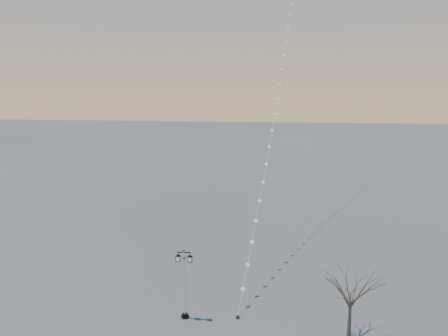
# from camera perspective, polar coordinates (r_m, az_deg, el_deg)

# --- Properties ---
(ground) EXTENTS (300.00, 300.00, 0.00)m
(ground) POSITION_cam_1_polar(r_m,az_deg,el_deg) (31.22, 0.64, -19.59)
(ground) COLOR #4A4A4A
(ground) RESTS_ON ground
(street_lamp) EXTENTS (1.23, 0.54, 4.85)m
(street_lamp) POSITION_cam_1_polar(r_m,az_deg,el_deg) (31.48, -4.97, -13.84)
(street_lamp) COLOR black
(street_lamp) RESTS_ON ground
(bare_tree) EXTENTS (2.61, 2.61, 4.33)m
(bare_tree) POSITION_cam_1_polar(r_m,az_deg,el_deg) (30.13, 15.60, -14.74)
(bare_tree) COLOR #4D3C2F
(bare_tree) RESTS_ON ground
(kite_train) EXTENTS (6.18, 45.34, 39.32)m
(kite_train) POSITION_cam_1_polar(r_m,az_deg,el_deg) (50.79, 7.29, 15.04)
(kite_train) COLOR #2F1C1B
(kite_train) RESTS_ON ground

